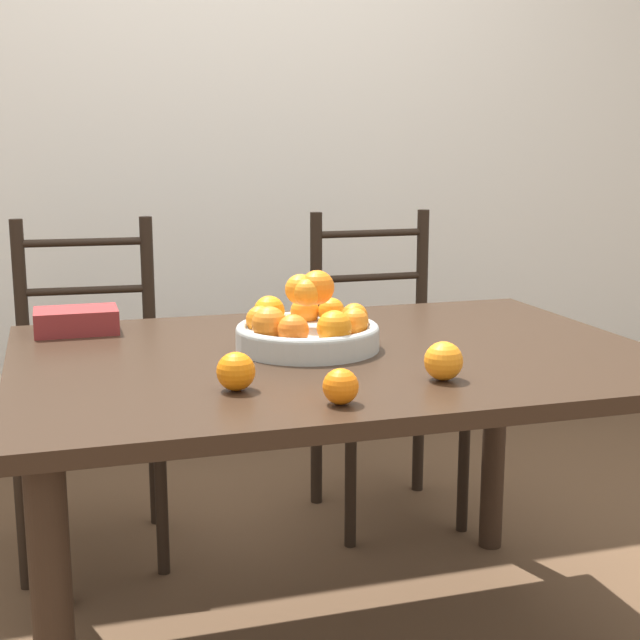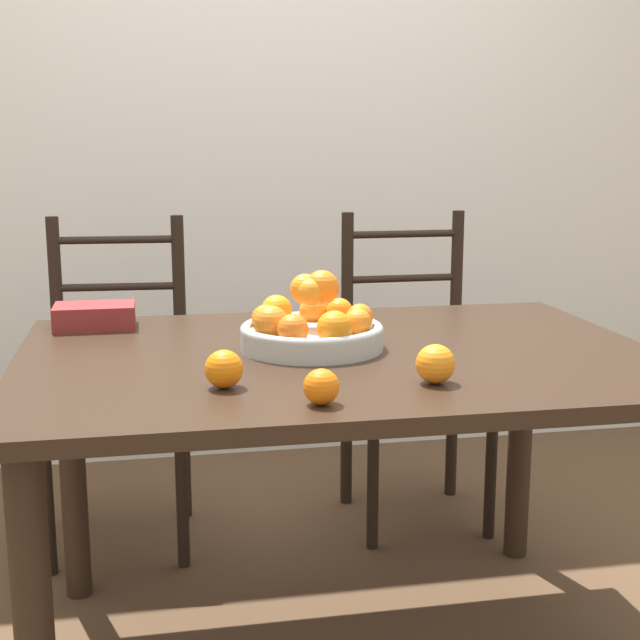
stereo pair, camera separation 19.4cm
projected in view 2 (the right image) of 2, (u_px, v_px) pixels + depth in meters
wall_back at (256, 123)px, 3.37m from camera, size 8.00×0.06×2.60m
dining_table at (339, 394)px, 2.04m from camera, size 1.44×1.02×0.76m
fruit_bowl at (311, 327)px, 2.04m from camera, size 0.33×0.33×0.18m
orange_loose_0 at (224, 369)px, 1.72m from camera, size 0.08×0.08×0.08m
orange_loose_1 at (321, 387)px, 1.61m from camera, size 0.07×0.07×0.07m
orange_loose_2 at (435, 364)px, 1.75m from camera, size 0.08×0.08×0.08m
chair_left at (118, 390)px, 2.73m from camera, size 0.44×0.42×1.00m
chair_right at (413, 375)px, 2.90m from camera, size 0.42×0.40×1.00m
book_stack at (95, 316)px, 2.28m from camera, size 0.20×0.14×0.06m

